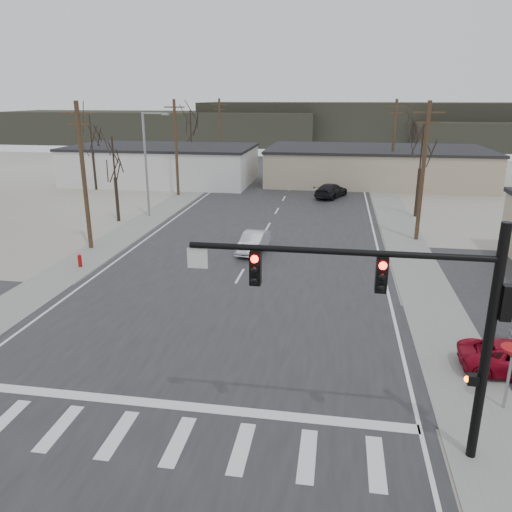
{
  "coord_description": "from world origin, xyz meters",
  "views": [
    {
      "loc": [
        5.49,
        -19.41,
        10.25
      ],
      "look_at": [
        1.62,
        4.13,
        2.6
      ],
      "focal_mm": 35.0,
      "sensor_mm": 36.0,
      "label": 1
    }
  ],
  "objects_px": {
    "sedan_crossing": "(253,242)",
    "car_far_a": "(331,190)",
    "fire_hydrant": "(80,261)",
    "car_far_b": "(278,172)",
    "traffic_signal_mast": "(420,309)"
  },
  "relations": [
    {
      "from": "sedan_crossing",
      "to": "car_far_b",
      "type": "distance_m",
      "value": 33.63
    },
    {
      "from": "fire_hydrant",
      "to": "car_far_a",
      "type": "xyz_separation_m",
      "value": [
        15.04,
        25.39,
        0.33
      ]
    },
    {
      "from": "sedan_crossing",
      "to": "car_far_a",
      "type": "height_order",
      "value": "car_far_a"
    },
    {
      "from": "fire_hydrant",
      "to": "car_far_b",
      "type": "relative_size",
      "value": 0.21
    },
    {
      "from": "traffic_signal_mast",
      "to": "sedan_crossing",
      "type": "xyz_separation_m",
      "value": [
        -7.9,
        19.15,
        -3.94
      ]
    },
    {
      "from": "traffic_signal_mast",
      "to": "car_far_a",
      "type": "distance_m",
      "value": 39.9
    },
    {
      "from": "sedan_crossing",
      "to": "traffic_signal_mast",
      "type": "bearing_deg",
      "value": -61.24
    },
    {
      "from": "fire_hydrant",
      "to": "car_far_a",
      "type": "distance_m",
      "value": 29.51
    },
    {
      "from": "sedan_crossing",
      "to": "car_far_a",
      "type": "bearing_deg",
      "value": 83.0
    },
    {
      "from": "car_far_a",
      "to": "traffic_signal_mast",
      "type": "bearing_deg",
      "value": 116.67
    },
    {
      "from": "car_far_a",
      "to": "car_far_b",
      "type": "relative_size",
      "value": 1.23
    },
    {
      "from": "fire_hydrant",
      "to": "car_far_a",
      "type": "relative_size",
      "value": 0.17
    },
    {
      "from": "car_far_b",
      "to": "traffic_signal_mast",
      "type": "bearing_deg",
      "value": -87.98
    },
    {
      "from": "traffic_signal_mast",
      "to": "fire_hydrant",
      "type": "bearing_deg",
      "value": 141.87
    },
    {
      "from": "sedan_crossing",
      "to": "car_far_a",
      "type": "xyz_separation_m",
      "value": [
        4.85,
        20.44,
        0.05
      ]
    }
  ]
}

